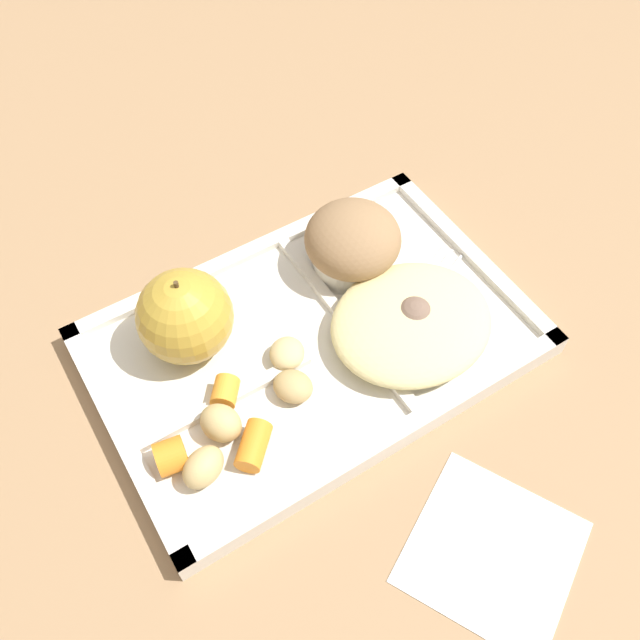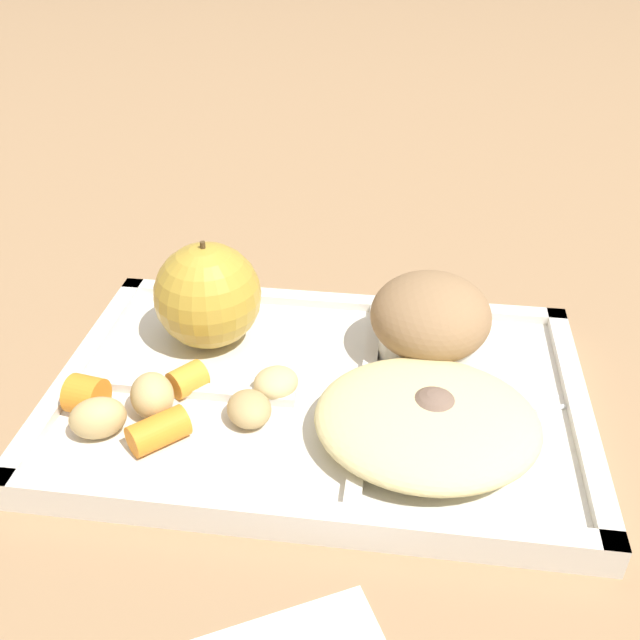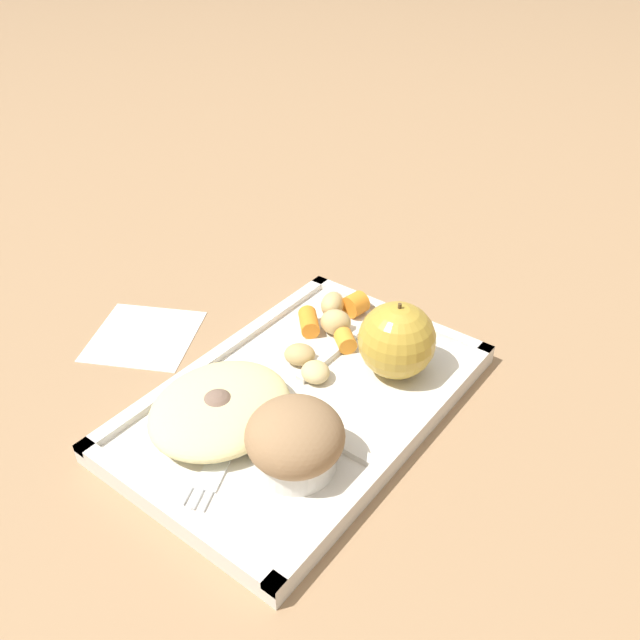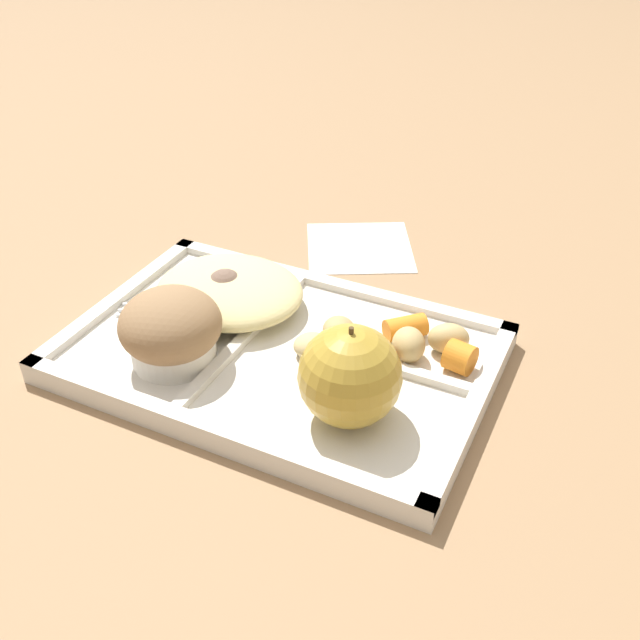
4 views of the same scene
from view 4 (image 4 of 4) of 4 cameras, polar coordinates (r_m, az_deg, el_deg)
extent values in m
plane|color=#997551|center=(0.61, -3.24, -3.34)|extent=(6.00, 6.00, 0.00)
cube|color=silver|center=(0.61, -3.26, -2.83)|extent=(0.35, 0.23, 0.01)
cube|color=silver|center=(0.68, 1.02, 2.83)|extent=(0.35, 0.01, 0.01)
cube|color=silver|center=(0.54, -8.83, -8.26)|extent=(0.35, 0.01, 0.01)
cube|color=silver|center=(0.56, 11.97, -6.52)|extent=(0.01, 0.23, 0.01)
cube|color=silver|center=(0.69, -15.56, 1.69)|extent=(0.01, 0.23, 0.01)
cube|color=silver|center=(0.62, -5.84, -1.28)|extent=(0.01, 0.20, 0.01)
cube|color=silver|center=(0.59, 4.90, -3.48)|extent=(0.15, 0.01, 0.01)
sphere|color=#B79333|center=(0.52, 2.35, -4.40)|extent=(0.08, 0.08, 0.08)
cylinder|color=#4C381E|center=(0.50, 2.46, -1.01)|extent=(0.00, 0.00, 0.01)
cylinder|color=silver|center=(0.60, -11.39, -2.16)|extent=(0.07, 0.07, 0.02)
ellipsoid|color=#93704C|center=(0.59, -11.65, -0.34)|extent=(0.08, 0.08, 0.05)
cylinder|color=orange|center=(0.62, 6.70, -0.60)|extent=(0.04, 0.04, 0.02)
cylinder|color=orange|center=(0.58, 4.68, -3.14)|extent=(0.03, 0.03, 0.02)
cylinder|color=orange|center=(0.59, 10.90, -2.89)|extent=(0.03, 0.03, 0.03)
ellipsoid|color=tan|center=(0.59, 6.95, -1.93)|extent=(0.04, 0.04, 0.03)
ellipsoid|color=tan|center=(0.61, 1.49, -0.76)|extent=(0.04, 0.04, 0.02)
ellipsoid|color=tan|center=(0.59, -0.67, -1.99)|extent=(0.04, 0.04, 0.02)
ellipsoid|color=tan|center=(0.60, 10.03, -1.43)|extent=(0.04, 0.04, 0.03)
ellipsoid|color=beige|center=(0.65, -7.10, 2.28)|extent=(0.13, 0.12, 0.03)
sphere|color=brown|center=(0.67, -7.73, 2.97)|extent=(0.03, 0.03, 0.03)
sphere|color=#755B4C|center=(0.65, -7.41, 2.44)|extent=(0.04, 0.04, 0.04)
cube|color=white|center=(0.65, -7.24, 0.54)|extent=(0.08, 0.04, 0.00)
cube|color=white|center=(0.66, -12.39, 0.67)|extent=(0.04, 0.03, 0.00)
cylinder|color=white|center=(0.68, -14.49, 1.11)|extent=(0.02, 0.01, 0.00)
cylinder|color=white|center=(0.67, -14.67, 0.72)|extent=(0.02, 0.01, 0.00)
cylinder|color=white|center=(0.66, -14.84, 0.33)|extent=(0.02, 0.01, 0.00)
cube|color=white|center=(0.78, 3.11, 5.74)|extent=(0.15, 0.15, 0.00)
camera|label=1|loc=(0.70, 25.46, 40.96)|focal=38.59mm
camera|label=2|loc=(0.84, 6.39, 30.47)|focal=40.37mm
camera|label=3|loc=(0.62, -60.60, 24.78)|focal=37.05mm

